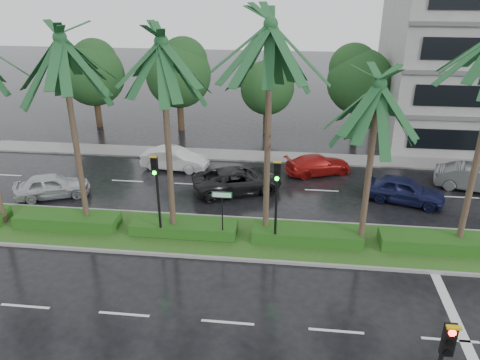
# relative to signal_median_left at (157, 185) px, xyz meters

# --- Properties ---
(ground) EXTENTS (120.00, 120.00, 0.00)m
(ground) POSITION_rel_signal_median_left_xyz_m (4.00, -0.30, -3.00)
(ground) COLOR black
(ground) RESTS_ON ground
(far_sidewalk) EXTENTS (40.00, 2.00, 0.12)m
(far_sidewalk) POSITION_rel_signal_median_left_xyz_m (4.00, 11.70, -2.94)
(far_sidewalk) COLOR slate
(far_sidewalk) RESTS_ON ground
(median) EXTENTS (36.00, 4.00, 0.15)m
(median) POSITION_rel_signal_median_left_xyz_m (4.00, 0.70, -2.92)
(median) COLOR gray
(median) RESTS_ON ground
(hedge) EXTENTS (35.20, 1.40, 0.60)m
(hedge) POSITION_rel_signal_median_left_xyz_m (4.00, 0.70, -2.55)
(hedge) COLOR #1D4B15
(hedge) RESTS_ON median
(lane_markings) EXTENTS (34.00, 13.06, 0.01)m
(lane_markings) POSITION_rel_signal_median_left_xyz_m (7.04, -0.73, -2.99)
(lane_markings) COLOR silver
(lane_markings) RESTS_ON ground
(palm_row) EXTENTS (26.30, 4.20, 10.69)m
(palm_row) POSITION_rel_signal_median_left_xyz_m (2.75, 0.72, 5.67)
(palm_row) COLOR #433226
(palm_row) RESTS_ON median
(signal_median_left) EXTENTS (0.34, 0.42, 4.36)m
(signal_median_left) POSITION_rel_signal_median_left_xyz_m (0.00, 0.00, 0.00)
(signal_median_left) COLOR black
(signal_median_left) RESTS_ON median
(signal_median_right) EXTENTS (0.34, 0.42, 4.36)m
(signal_median_right) POSITION_rel_signal_median_left_xyz_m (5.50, 0.00, 0.00)
(signal_median_right) COLOR black
(signal_median_right) RESTS_ON median
(street_sign) EXTENTS (0.95, 0.09, 2.60)m
(street_sign) POSITION_rel_signal_median_left_xyz_m (3.00, 0.18, -0.87)
(street_sign) COLOR black
(street_sign) RESTS_ON median
(bg_trees) EXTENTS (32.68, 5.13, 7.41)m
(bg_trees) POSITION_rel_signal_median_left_xyz_m (2.85, 17.29, 1.47)
(bg_trees) COLOR #322117
(bg_trees) RESTS_ON ground
(car_silver) EXTENTS (3.07, 4.44, 1.40)m
(car_silver) POSITION_rel_signal_median_left_xyz_m (-7.50, 4.08, -2.30)
(car_silver) COLOR silver
(car_silver) RESTS_ON ground
(car_white) EXTENTS (2.03, 4.48, 1.42)m
(car_white) POSITION_rel_signal_median_left_xyz_m (-1.50, 8.97, -2.29)
(car_white) COLOR silver
(car_white) RESTS_ON ground
(car_darkgrey) EXTENTS (4.17, 5.76, 1.46)m
(car_darkgrey) POSITION_rel_signal_median_left_xyz_m (3.00, 6.01, -2.27)
(car_darkgrey) COLOR black
(car_darkgrey) RESTS_ON ground
(car_red) EXTENTS (3.22, 4.60, 1.24)m
(car_red) POSITION_rel_signal_median_left_xyz_m (7.85, 9.27, -2.38)
(car_red) COLOR maroon
(car_red) RESTS_ON ground
(car_blue) EXTENTS (2.96, 4.69, 1.49)m
(car_blue) POSITION_rel_signal_median_left_xyz_m (12.50, 5.73, -2.25)
(car_blue) COLOR #161B44
(car_blue) RESTS_ON ground
(car_grey) EXTENTS (2.72, 4.77, 1.49)m
(car_grey) POSITION_rel_signal_median_left_xyz_m (17.00, 7.85, -2.25)
(car_grey) COLOR #5D6062
(car_grey) RESTS_ON ground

